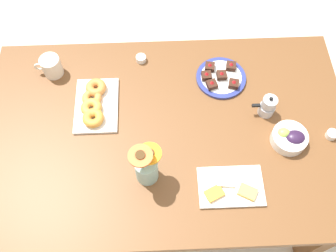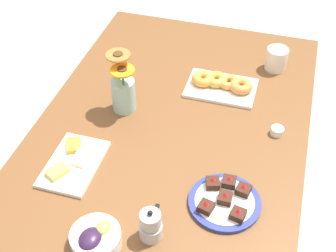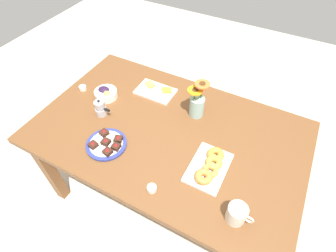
# 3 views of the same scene
# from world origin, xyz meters

# --- Properties ---
(ground_plane) EXTENTS (6.00, 6.00, 0.00)m
(ground_plane) POSITION_xyz_m (0.00, 0.00, 0.00)
(ground_plane) COLOR beige
(dining_table) EXTENTS (1.60, 1.00, 0.74)m
(dining_table) POSITION_xyz_m (0.00, 0.00, 0.65)
(dining_table) COLOR brown
(dining_table) RESTS_ON ground_plane
(coffee_mug) EXTENTS (0.13, 0.09, 0.10)m
(coffee_mug) POSITION_xyz_m (0.52, -0.33, 0.79)
(coffee_mug) COLOR silver
(coffee_mug) RESTS_ON dining_table
(grape_bowl) EXTENTS (0.15, 0.15, 0.07)m
(grape_bowl) POSITION_xyz_m (-0.51, 0.07, 0.77)
(grape_bowl) COLOR white
(grape_bowl) RESTS_ON dining_table
(cheese_platter) EXTENTS (0.26, 0.17, 0.03)m
(cheese_platter) POSITION_xyz_m (-0.24, 0.27, 0.75)
(cheese_platter) COLOR white
(cheese_platter) RESTS_ON dining_table
(croissant_platter) EXTENTS (0.19, 0.28, 0.05)m
(croissant_platter) POSITION_xyz_m (0.32, -0.13, 0.76)
(croissant_platter) COLOR white
(croissant_platter) RESTS_ON dining_table
(jam_cup_berry) EXTENTS (0.05, 0.05, 0.03)m
(jam_cup_berry) POSITION_xyz_m (0.11, -0.38, 0.76)
(jam_cup_berry) COLOR white
(jam_cup_berry) RESTS_ON dining_table
(dessert_plate) EXTENTS (0.23, 0.23, 0.05)m
(dessert_plate) POSITION_xyz_m (-0.26, -0.26, 0.75)
(dessert_plate) COLOR navy
(dessert_plate) RESTS_ON dining_table
(flower_vase) EXTENTS (0.12, 0.11, 0.25)m
(flower_vase) POSITION_xyz_m (0.09, 0.20, 0.82)
(flower_vase) COLOR #99C1B7
(flower_vase) RESTS_ON dining_table
(moka_pot) EXTENTS (0.11, 0.07, 0.12)m
(moka_pot) POSITION_xyz_m (-0.44, -0.07, 0.79)
(moka_pot) COLOR #B7B7BC
(moka_pot) RESTS_ON dining_table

